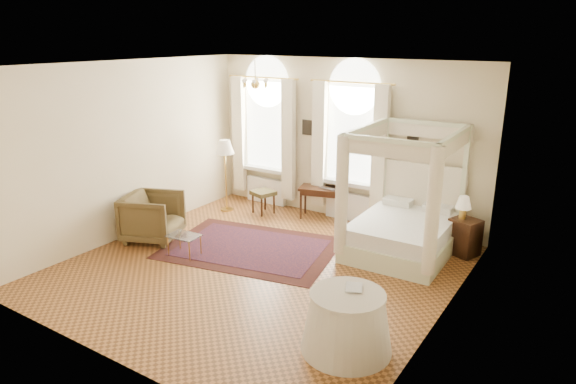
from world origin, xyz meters
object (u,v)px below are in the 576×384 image
at_px(canopy_bed, 403,226).
at_px(armchair, 153,217).
at_px(stool, 263,195).
at_px(side_table, 347,322).
at_px(nightstand, 465,237).
at_px(coffee_table, 184,237).
at_px(writing_desk, 321,192).
at_px(floor_lamp, 225,151).

height_order(canopy_bed, armchair, canopy_bed).
distance_m(stool, armchair, 2.51).
bearing_deg(side_table, nightstand, 83.17).
bearing_deg(coffee_table, writing_desk, 69.93).
distance_m(canopy_bed, side_table, 3.20).
bearing_deg(coffee_table, stool, 92.87).
relative_size(nightstand, coffee_table, 1.14).
xyz_separation_m(armchair, coffee_table, (1.00, -0.22, -0.11)).
bearing_deg(nightstand, canopy_bed, -149.85).
bearing_deg(side_table, floor_lamp, 144.46).
distance_m(nightstand, coffee_table, 4.93).
relative_size(nightstand, armchair, 0.66).
height_order(nightstand, floor_lamp, floor_lamp).
xyz_separation_m(canopy_bed, armchair, (-4.18, -1.94, -0.06)).
relative_size(canopy_bed, writing_desk, 2.24).
xyz_separation_m(canopy_bed, stool, (-3.30, 0.41, -0.09)).
distance_m(stool, floor_lamp, 1.26).
xyz_separation_m(floor_lamp, side_table, (4.60, -3.29, -0.97)).
bearing_deg(floor_lamp, side_table, -35.54).
xyz_separation_m(writing_desk, stool, (-1.21, -0.40, -0.16)).
bearing_deg(armchair, coffee_table, -124.63).
relative_size(stool, floor_lamp, 0.35).
bearing_deg(side_table, canopy_bed, 99.01).
bearing_deg(stool, side_table, -43.18).
relative_size(armchair, coffee_table, 1.73).
bearing_deg(canopy_bed, side_table, -80.99).
relative_size(nightstand, writing_desk, 0.65).
height_order(stool, floor_lamp, floor_lamp).
bearing_deg(nightstand, writing_desk, 175.10).
height_order(writing_desk, armchair, armchair).
xyz_separation_m(stool, coffee_table, (0.13, -2.57, -0.08)).
distance_m(canopy_bed, coffee_table, 3.85).
distance_m(nightstand, stool, 4.25).
xyz_separation_m(writing_desk, coffee_table, (-1.09, -2.97, -0.24)).
bearing_deg(side_table, armchair, 165.42).
distance_m(armchair, coffee_table, 1.03).
height_order(stool, coffee_table, stool).
bearing_deg(nightstand, side_table, -96.83).
bearing_deg(writing_desk, coffee_table, -110.07).
distance_m(writing_desk, floor_lamp, 2.26).
relative_size(coffee_table, side_table, 0.51).
bearing_deg(nightstand, coffee_table, -146.66).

